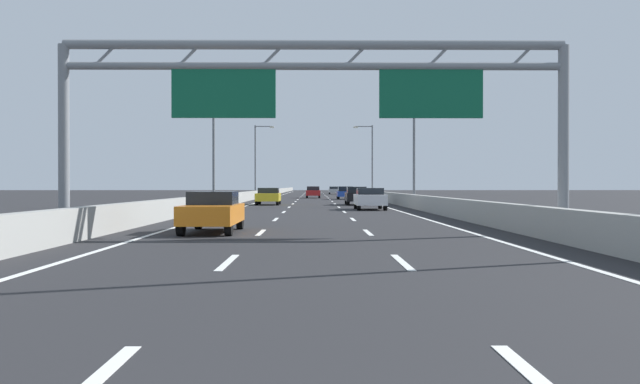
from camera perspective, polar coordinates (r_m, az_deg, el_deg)
name	(u,v)px	position (r m, az deg, el deg)	size (l,w,h in m)	color
ground_plane	(314,196)	(101.84, -0.51, -0.35)	(260.00, 260.00, 0.00)	#262628
lane_dash_left_1	(228,262)	(14.52, -7.57, -5.72)	(0.16, 3.00, 0.01)	white
lane_dash_left_2	(261,233)	(23.44, -4.87, -3.33)	(0.16, 3.00, 0.01)	white
lane_dash_left_3	(276,219)	(32.41, -3.66, -2.26)	(0.16, 3.00, 0.01)	white
lane_dash_left_4	(284,212)	(41.39, -2.98, -1.65)	(0.16, 3.00, 0.01)	white
lane_dash_left_5	(289,207)	(50.38, -2.54, -1.26)	(0.16, 3.00, 0.01)	white
lane_dash_left_6	(293,204)	(59.37, -2.24, -0.98)	(0.16, 3.00, 0.01)	white
lane_dash_left_7	(296,201)	(68.36, -2.01, -0.78)	(0.16, 3.00, 0.01)	white
lane_dash_left_8	(298,200)	(77.36, -1.84, -0.63)	(0.16, 3.00, 0.01)	white
lane_dash_left_9	(299,198)	(86.36, -1.70, -0.50)	(0.16, 3.00, 0.01)	white
lane_dash_left_10	(301,197)	(95.35, -1.59, -0.40)	(0.16, 3.00, 0.01)	white
lane_dash_left_11	(302,196)	(104.35, -1.50, -0.32)	(0.16, 3.00, 0.01)	white
lane_dash_left_12	(303,195)	(113.35, -1.42, -0.25)	(0.16, 3.00, 0.01)	white
lane_dash_left_13	(304,194)	(122.35, -1.36, -0.19)	(0.16, 3.00, 0.01)	white
lane_dash_left_14	(304,194)	(131.34, -1.30, -0.14)	(0.16, 3.00, 0.01)	white
lane_dash_left_15	(305,193)	(140.34, -1.25, -0.10)	(0.16, 3.00, 0.01)	white
lane_dash_left_16	(305,193)	(149.34, -1.21, -0.06)	(0.16, 3.00, 0.01)	white
lane_dash_left_17	(306,192)	(158.34, -1.17, -0.03)	(0.16, 3.00, 0.01)	white
lane_dash_right_1	(402,262)	(14.53, 6.74, -5.72)	(0.16, 3.00, 0.01)	white
lane_dash_right_2	(368,233)	(23.45, 3.95, -3.33)	(0.16, 3.00, 0.01)	white
lane_dash_right_3	(353,219)	(32.41, 2.71, -2.26)	(0.16, 3.00, 0.01)	white
lane_dash_right_4	(344,212)	(41.39, 2.01, -1.65)	(0.16, 3.00, 0.01)	white
lane_dash_right_5	(339,207)	(50.38, 1.55, -1.25)	(0.16, 3.00, 0.01)	white
lane_dash_right_6	(335,204)	(59.37, 1.24, -0.98)	(0.16, 3.00, 0.01)	white
lane_dash_right_7	(332,201)	(68.37, 1.01, -0.78)	(0.16, 3.00, 0.01)	white
lane_dash_right_8	(330,200)	(77.36, 0.83, -0.63)	(0.16, 3.00, 0.01)	white
lane_dash_right_9	(328,198)	(86.36, 0.69, -0.50)	(0.16, 3.00, 0.01)	white
lane_dash_right_10	(327,197)	(95.35, 0.57, -0.40)	(0.16, 3.00, 0.01)	white
lane_dash_right_11	(326,196)	(104.35, 0.48, -0.32)	(0.16, 3.00, 0.01)	white
lane_dash_right_12	(325,195)	(113.35, 0.40, -0.25)	(0.16, 3.00, 0.01)	white
lane_dash_right_13	(324,194)	(122.35, 0.33, -0.19)	(0.16, 3.00, 0.01)	white
lane_dash_right_14	(323,194)	(131.35, 0.27, -0.14)	(0.16, 3.00, 0.01)	white
lane_dash_right_15	(323,193)	(140.34, 0.22, -0.10)	(0.16, 3.00, 0.01)	white
lane_dash_right_16	(322,193)	(149.34, 0.18, -0.06)	(0.16, 3.00, 0.01)	white
lane_dash_right_17	(322,192)	(158.34, 0.14, -0.02)	(0.16, 3.00, 0.01)	white
edge_line_left	(273,198)	(89.99, -3.85, -0.46)	(0.16, 176.00, 0.01)	white
edge_line_right	(354,198)	(89.99, 2.84, -0.46)	(0.16, 176.00, 0.01)	white
barrier_left	(271,192)	(112.04, -4.04, -0.02)	(0.45, 220.00, 0.95)	#9E9E99
barrier_right	(357,192)	(112.04, 3.02, -0.02)	(0.45, 220.00, 0.95)	#9E9E99
sign_gantry	(317,87)	(23.04, -0.21, 8.63)	(16.75, 0.36, 6.36)	gray
streetlamp_left_mid	(217,136)	(54.06, -8.46, 4.58)	(2.58, 0.28, 9.50)	slate
streetlamp_right_mid	(411,136)	(54.07, 7.47, 4.58)	(2.58, 0.28, 9.50)	slate
streetlamp_left_far	(257,156)	(91.82, -5.18, 2.92)	(2.58, 0.28, 9.50)	slate
streetlamp_right_far	(371,156)	(91.83, 4.16, 2.92)	(2.58, 0.28, 9.50)	slate
blue_car	(345,193)	(79.37, 2.06, -0.07)	(1.80, 4.28, 1.47)	#2347AD
yellow_car	(268,196)	(56.94, -4.25, -0.33)	(1.88, 4.20, 1.39)	yellow
silver_car	(334,190)	(124.54, 1.14, 0.15)	(1.81, 4.56, 1.38)	#A8ADB2
orange_car	(213,211)	(23.85, -8.79, -1.55)	(1.72, 4.46, 1.38)	orange
black_car	(356,196)	(56.62, 2.99, -0.29)	(1.71, 4.63, 1.48)	black
white_car	(370,198)	(45.63, 4.10, -0.52)	(1.89, 4.57, 1.42)	silver
red_car	(313,192)	(87.46, -0.57, -0.01)	(1.76, 4.60, 1.46)	red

